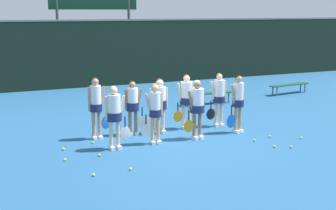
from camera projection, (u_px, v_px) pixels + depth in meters
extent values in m
plane|color=#235684|center=(169.00, 136.00, 13.60)|extent=(140.00, 140.00, 0.00)
cube|color=black|center=(84.00, 55.00, 21.93)|extent=(60.00, 0.06, 3.11)
cube|color=slate|center=(83.00, 20.00, 21.62)|extent=(60.00, 0.08, 0.08)
cylinder|color=#515156|center=(58.00, 32.00, 22.89)|extent=(0.14, 0.14, 5.10)
cylinder|color=#515156|center=(129.00, 31.00, 24.36)|extent=(0.14, 0.14, 5.10)
cube|color=#19472D|center=(208.00, 93.00, 18.18)|extent=(2.06, 0.37, 0.04)
cylinder|color=slate|center=(225.00, 97.00, 18.67)|extent=(0.06, 0.06, 0.41)
cylinder|color=slate|center=(229.00, 98.00, 18.45)|extent=(0.06, 0.06, 0.41)
cylinder|color=slate|center=(188.00, 100.00, 18.01)|extent=(0.06, 0.06, 0.41)
cylinder|color=slate|center=(191.00, 101.00, 17.78)|extent=(0.06, 0.06, 0.41)
cube|color=#19472D|center=(289.00, 85.00, 20.46)|extent=(2.12, 0.64, 0.04)
cylinder|color=slate|center=(301.00, 87.00, 21.05)|extent=(0.06, 0.06, 0.38)
cylinder|color=slate|center=(305.00, 88.00, 20.84)|extent=(0.06, 0.06, 0.38)
cylinder|color=slate|center=(273.00, 91.00, 20.16)|extent=(0.06, 0.06, 0.38)
cylinder|color=slate|center=(277.00, 92.00, 19.96)|extent=(0.06, 0.06, 0.38)
cylinder|color=beige|center=(118.00, 134.00, 12.30)|extent=(0.10, 0.10, 0.80)
cylinder|color=beige|center=(111.00, 135.00, 12.21)|extent=(0.10, 0.10, 0.80)
cube|color=white|center=(119.00, 147.00, 12.34)|extent=(0.12, 0.25, 0.09)
cube|color=white|center=(112.00, 148.00, 12.25)|extent=(0.12, 0.25, 0.09)
cylinder|color=#192347|center=(114.00, 117.00, 12.16)|extent=(0.40, 0.40, 0.22)
cylinder|color=white|center=(114.00, 107.00, 12.11)|extent=(0.35, 0.35, 0.66)
sphere|color=beige|center=(113.00, 91.00, 12.02)|extent=(0.21, 0.21, 0.21)
sphere|color=#D8B772|center=(113.00, 90.00, 12.04)|extent=(0.19, 0.19, 0.19)
cylinder|color=beige|center=(122.00, 107.00, 12.21)|extent=(0.21, 0.09, 0.63)
cylinder|color=beige|center=(106.00, 108.00, 12.02)|extent=(0.08, 0.08, 0.62)
cylinder|color=black|center=(125.00, 122.00, 12.31)|extent=(0.03, 0.03, 0.27)
ellipsoid|color=silver|center=(125.00, 133.00, 12.37)|extent=(0.28, 0.03, 0.37)
cylinder|color=tan|center=(158.00, 129.00, 12.78)|extent=(0.10, 0.10, 0.79)
cylinder|color=tan|center=(152.00, 130.00, 12.73)|extent=(0.10, 0.10, 0.79)
cube|color=white|center=(158.00, 142.00, 12.82)|extent=(0.13, 0.25, 0.09)
cube|color=white|center=(153.00, 142.00, 12.77)|extent=(0.13, 0.25, 0.09)
cylinder|color=#192347|center=(155.00, 113.00, 12.67)|extent=(0.33, 0.33, 0.20)
cylinder|color=white|center=(155.00, 104.00, 12.62)|extent=(0.29, 0.29, 0.64)
sphere|color=tan|center=(155.00, 88.00, 12.53)|extent=(0.21, 0.21, 0.21)
sphere|color=olive|center=(155.00, 87.00, 12.54)|extent=(0.20, 0.20, 0.20)
cylinder|color=tan|center=(149.00, 105.00, 12.56)|extent=(0.21, 0.09, 0.61)
cylinder|color=tan|center=(161.00, 104.00, 12.67)|extent=(0.08, 0.08, 0.61)
cylinder|color=black|center=(146.00, 119.00, 12.59)|extent=(0.03, 0.03, 0.27)
ellipsoid|color=silver|center=(146.00, 131.00, 12.66)|extent=(0.30, 0.03, 0.37)
cylinder|color=#8C664C|center=(200.00, 125.00, 13.30)|extent=(0.10, 0.10, 0.80)
cylinder|color=#8C664C|center=(194.00, 125.00, 13.20)|extent=(0.10, 0.10, 0.80)
cube|color=white|center=(200.00, 137.00, 13.35)|extent=(0.14, 0.25, 0.09)
cube|color=white|center=(195.00, 138.00, 13.24)|extent=(0.14, 0.25, 0.09)
cylinder|color=#192347|center=(197.00, 109.00, 13.16)|extent=(0.41, 0.41, 0.21)
cylinder|color=white|center=(197.00, 100.00, 13.11)|extent=(0.36, 0.36, 0.65)
sphere|color=#8C664C|center=(197.00, 85.00, 13.02)|extent=(0.22, 0.22, 0.22)
sphere|color=#D8B772|center=(197.00, 84.00, 13.03)|extent=(0.20, 0.20, 0.20)
cylinder|color=#8C664C|center=(191.00, 101.00, 12.99)|extent=(0.21, 0.11, 0.62)
cylinder|color=#8C664C|center=(203.00, 100.00, 13.22)|extent=(0.08, 0.08, 0.62)
cylinder|color=black|center=(189.00, 115.00, 13.01)|extent=(0.03, 0.03, 0.26)
ellipsoid|color=orange|center=(189.00, 126.00, 13.07)|extent=(0.32, 0.03, 0.36)
cylinder|color=tan|center=(240.00, 119.00, 13.98)|extent=(0.10, 0.10, 0.83)
cylinder|color=tan|center=(236.00, 119.00, 13.89)|extent=(0.10, 0.10, 0.83)
cube|color=white|center=(240.00, 131.00, 14.02)|extent=(0.15, 0.26, 0.09)
cube|color=white|center=(236.00, 132.00, 13.93)|extent=(0.15, 0.26, 0.09)
cylinder|color=#192347|center=(238.00, 103.00, 13.83)|extent=(0.34, 0.34, 0.21)
cylinder|color=white|center=(238.00, 94.00, 13.78)|extent=(0.30, 0.30, 0.68)
sphere|color=tan|center=(239.00, 79.00, 13.69)|extent=(0.21, 0.21, 0.21)
sphere|color=black|center=(238.00, 78.00, 13.70)|extent=(0.19, 0.19, 0.19)
cylinder|color=tan|center=(234.00, 95.00, 13.68)|extent=(0.22, 0.11, 0.65)
cylinder|color=tan|center=(243.00, 94.00, 13.88)|extent=(0.08, 0.08, 0.65)
cylinder|color=black|center=(232.00, 110.00, 13.70)|extent=(0.03, 0.03, 0.29)
ellipsoid|color=blue|center=(231.00, 121.00, 13.77)|extent=(0.31, 0.03, 0.40)
cylinder|color=tan|center=(99.00, 124.00, 13.28)|extent=(0.10, 0.10, 0.83)
cylinder|color=tan|center=(94.00, 125.00, 13.20)|extent=(0.10, 0.10, 0.83)
cube|color=white|center=(100.00, 137.00, 13.33)|extent=(0.13, 0.25, 0.09)
cube|color=white|center=(94.00, 138.00, 13.25)|extent=(0.13, 0.25, 0.09)
cylinder|color=#192347|center=(96.00, 107.00, 13.14)|extent=(0.36, 0.36, 0.22)
cylinder|color=white|center=(96.00, 98.00, 13.09)|extent=(0.31, 0.31, 0.70)
sphere|color=tan|center=(95.00, 82.00, 13.00)|extent=(0.20, 0.20, 0.20)
sphere|color=#4C331E|center=(95.00, 81.00, 13.01)|extent=(0.18, 0.18, 0.18)
cylinder|color=tan|center=(102.00, 98.00, 13.18)|extent=(0.22, 0.09, 0.67)
cylinder|color=tan|center=(89.00, 99.00, 13.00)|extent=(0.08, 0.08, 0.67)
cylinder|color=black|center=(106.00, 112.00, 13.28)|extent=(0.03, 0.03, 0.26)
ellipsoid|color=blue|center=(106.00, 123.00, 13.34)|extent=(0.27, 0.03, 0.36)
cylinder|color=#8C664C|center=(136.00, 122.00, 13.71)|extent=(0.10, 0.10, 0.76)
cylinder|color=#8C664C|center=(130.00, 122.00, 13.65)|extent=(0.10, 0.10, 0.76)
cube|color=white|center=(136.00, 133.00, 13.75)|extent=(0.13, 0.25, 0.09)
cube|color=white|center=(130.00, 134.00, 13.69)|extent=(0.13, 0.25, 0.09)
cylinder|color=#192347|center=(133.00, 107.00, 13.59)|extent=(0.37, 0.37, 0.24)
cylinder|color=white|center=(133.00, 99.00, 13.54)|extent=(0.32, 0.32, 0.63)
sphere|color=#8C664C|center=(132.00, 85.00, 13.46)|extent=(0.19, 0.19, 0.19)
sphere|color=black|center=(132.00, 84.00, 13.47)|extent=(0.18, 0.18, 0.18)
cylinder|color=#8C664C|center=(139.00, 99.00, 13.61)|extent=(0.20, 0.09, 0.60)
cylinder|color=#8C664C|center=(126.00, 100.00, 13.48)|extent=(0.08, 0.08, 0.60)
cylinder|color=black|center=(142.00, 112.00, 13.69)|extent=(0.03, 0.03, 0.27)
ellipsoid|color=silver|center=(142.00, 122.00, 13.76)|extent=(0.27, 0.03, 0.37)
cylinder|color=beige|center=(163.00, 120.00, 13.88)|extent=(0.10, 0.10, 0.78)
cylinder|color=beige|center=(157.00, 121.00, 13.82)|extent=(0.10, 0.10, 0.78)
cube|color=white|center=(163.00, 132.00, 13.92)|extent=(0.13, 0.25, 0.09)
cube|color=white|center=(157.00, 132.00, 13.86)|extent=(0.13, 0.25, 0.09)
cylinder|color=#192347|center=(160.00, 105.00, 13.76)|extent=(0.41, 0.41, 0.26)
cylinder|color=white|center=(160.00, 97.00, 13.71)|extent=(0.36, 0.36, 0.62)
sphere|color=beige|center=(160.00, 83.00, 13.63)|extent=(0.23, 0.23, 0.23)
sphere|color=#4C331E|center=(159.00, 82.00, 13.64)|extent=(0.21, 0.21, 0.21)
cylinder|color=beige|center=(153.00, 98.00, 13.64)|extent=(0.20, 0.09, 0.59)
cylinder|color=beige|center=(166.00, 97.00, 13.78)|extent=(0.08, 0.08, 0.59)
cylinder|color=black|center=(150.00, 111.00, 13.68)|extent=(0.03, 0.03, 0.28)
ellipsoid|color=silver|center=(150.00, 123.00, 13.74)|extent=(0.27, 0.03, 0.39)
cylinder|color=beige|center=(189.00, 116.00, 14.42)|extent=(0.10, 0.10, 0.80)
cylinder|color=beige|center=(183.00, 116.00, 14.35)|extent=(0.10, 0.10, 0.80)
cube|color=white|center=(189.00, 127.00, 14.47)|extent=(0.11, 0.24, 0.09)
cube|color=white|center=(184.00, 128.00, 14.39)|extent=(0.11, 0.24, 0.09)
cylinder|color=#192347|center=(186.00, 101.00, 14.29)|extent=(0.41, 0.41, 0.21)
cylinder|color=white|center=(186.00, 92.00, 14.24)|extent=(0.35, 0.35, 0.67)
sphere|color=beige|center=(187.00, 78.00, 14.15)|extent=(0.20, 0.20, 0.20)
sphere|color=#4C331E|center=(186.00, 77.00, 14.17)|extent=(0.18, 0.18, 0.18)
cylinder|color=beige|center=(180.00, 93.00, 14.16)|extent=(0.21, 0.08, 0.64)
cylinder|color=beige|center=(193.00, 92.00, 14.32)|extent=(0.08, 0.08, 0.63)
cylinder|color=black|center=(178.00, 107.00, 14.19)|extent=(0.03, 0.03, 0.26)
ellipsoid|color=orange|center=(178.00, 116.00, 14.25)|extent=(0.29, 0.03, 0.35)
cylinder|color=beige|center=(221.00, 114.00, 14.72)|extent=(0.10, 0.10, 0.80)
cylinder|color=beige|center=(216.00, 114.00, 14.66)|extent=(0.10, 0.10, 0.80)
cube|color=white|center=(221.00, 125.00, 14.76)|extent=(0.12, 0.25, 0.09)
cube|color=white|center=(216.00, 125.00, 14.70)|extent=(0.12, 0.25, 0.09)
cylinder|color=#192347|center=(219.00, 99.00, 14.60)|extent=(0.38, 0.38, 0.20)
cylinder|color=white|center=(219.00, 91.00, 14.54)|extent=(0.33, 0.33, 0.67)
sphere|color=beige|center=(219.00, 77.00, 14.46)|extent=(0.19, 0.19, 0.19)
sphere|color=olive|center=(219.00, 76.00, 14.47)|extent=(0.18, 0.18, 0.18)
cylinder|color=beige|center=(213.00, 91.00, 14.48)|extent=(0.21, 0.09, 0.64)
cylinder|color=beige|center=(225.00, 91.00, 14.62)|extent=(0.08, 0.08, 0.64)
cylinder|color=black|center=(211.00, 105.00, 14.51)|extent=(0.03, 0.03, 0.26)
ellipsoid|color=black|center=(211.00, 114.00, 14.57)|extent=(0.31, 0.03, 0.35)
sphere|color=#CCE033|center=(291.00, 147.00, 12.41)|extent=(0.07, 0.07, 0.07)
sphere|color=#CCE033|center=(63.00, 149.00, 12.20)|extent=(0.07, 0.07, 0.07)
sphere|color=#CCE033|center=(65.00, 160.00, 11.33)|extent=(0.07, 0.07, 0.07)
sphere|color=#CCE033|center=(93.00, 143.00, 12.81)|extent=(0.06, 0.06, 0.06)
sphere|color=#CCE033|center=(301.00, 138.00, 13.29)|extent=(0.06, 0.06, 0.06)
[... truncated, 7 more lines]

